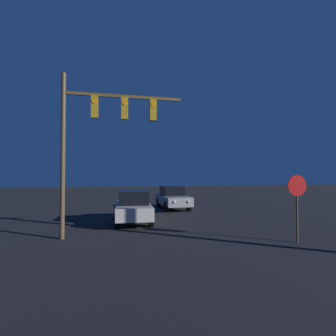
# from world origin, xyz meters

# --- Properties ---
(car_near) EXTENTS (1.95, 4.43, 1.67)m
(car_near) POSITION_xyz_m (-1.55, 18.13, 0.84)
(car_near) COLOR beige
(car_near) RESTS_ON ground_plane
(car_far) EXTENTS (1.90, 4.41, 1.67)m
(car_far) POSITION_xyz_m (1.75, 23.06, 0.84)
(car_far) COLOR #99999E
(car_far) RESTS_ON ground_plane
(traffic_signal_mast) EXTENTS (4.86, 0.30, 6.53)m
(traffic_signal_mast) POSITION_xyz_m (-3.20, 15.22, 4.46)
(traffic_signal_mast) COLOR brown
(traffic_signal_mast) RESTS_ON ground_plane
(stop_sign) EXTENTS (0.78, 0.07, 2.49)m
(stop_sign) POSITION_xyz_m (4.03, 12.77, 1.76)
(stop_sign) COLOR brown
(stop_sign) RESTS_ON ground_plane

